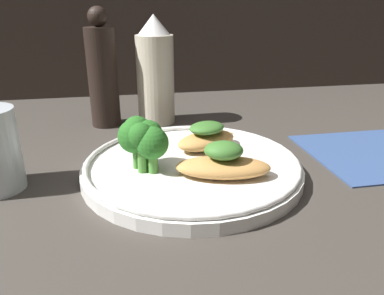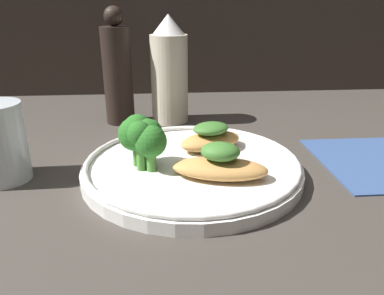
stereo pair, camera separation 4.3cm
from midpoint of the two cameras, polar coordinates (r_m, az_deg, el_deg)
name	(u,v)px [view 2 (the right image)]	position (r cm, az deg, el deg)	size (l,w,h in cm)	color
ground_plane	(192,178)	(44.31, 2.77, -4.75)	(180.00, 180.00, 1.00)	#3D3833
plate	(192,167)	(43.67, 2.80, -2.99)	(25.38, 25.38, 2.00)	white
grilled_meat_front	(220,165)	(39.84, 7.35, -2.73)	(10.91, 6.49, 3.94)	tan
grilled_meat_middle	(211,138)	(47.46, 5.45, 1.40)	(9.42, 7.61, 3.41)	tan
broccoli_bunch	(143,136)	(41.46, -4.59, 1.72)	(5.43, 5.48, 5.90)	#4C8E38
sauce_bottle	(169,72)	(61.46, -1.46, 11.38)	(5.98, 5.98, 17.13)	beige
pepper_grinder	(118,72)	(61.54, -9.30, 11.26)	(4.62, 4.62, 18.31)	black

